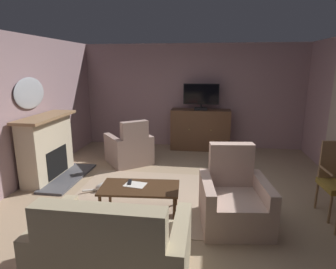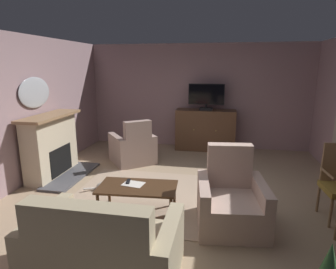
# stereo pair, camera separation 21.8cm
# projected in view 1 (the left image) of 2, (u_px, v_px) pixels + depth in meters

# --- Properties ---
(ground_plane) EXTENTS (6.18, 7.04, 0.04)m
(ground_plane) POSITION_uv_depth(u_px,v_px,m) (178.00, 201.00, 4.58)
(ground_plane) COLOR tan
(wall_back) EXTENTS (6.18, 0.10, 2.62)m
(wall_back) POSITION_uv_depth(u_px,v_px,m) (192.00, 96.00, 7.42)
(wall_back) COLOR gray
(wall_back) RESTS_ON ground_plane
(wall_left) EXTENTS (0.10, 7.04, 2.62)m
(wall_left) POSITION_uv_depth(u_px,v_px,m) (6.00, 114.00, 4.66)
(wall_left) COLOR gray
(wall_left) RESTS_ON ground_plane
(rug_central) EXTENTS (2.71, 2.15, 0.01)m
(rug_central) POSITION_uv_depth(u_px,v_px,m) (156.00, 198.00, 4.64)
(rug_central) COLOR tan
(rug_central) RESTS_ON ground_plane
(fireplace) EXTENTS (0.84, 1.46, 1.20)m
(fireplace) POSITION_uv_depth(u_px,v_px,m) (48.00, 149.00, 5.35)
(fireplace) COLOR #4C4C51
(fireplace) RESTS_ON ground_plane
(wall_mirror_oval) EXTENTS (0.06, 0.89, 0.56)m
(wall_mirror_oval) POSITION_uv_depth(u_px,v_px,m) (30.00, 93.00, 5.14)
(wall_mirror_oval) COLOR #B2B7BF
(tv_cabinet) EXTENTS (1.46, 0.51, 1.02)m
(tv_cabinet) POSITION_uv_depth(u_px,v_px,m) (200.00, 130.00, 7.24)
(tv_cabinet) COLOR #402A1C
(tv_cabinet) RESTS_ON ground_plane
(television) EXTENTS (0.86, 0.20, 0.64)m
(television) POSITION_uv_depth(u_px,v_px,m) (201.00, 96.00, 6.99)
(television) COLOR black
(television) RESTS_ON tv_cabinet
(coffee_table) EXTENTS (1.16, 0.67, 0.40)m
(coffee_table) POSITION_uv_depth(u_px,v_px,m) (140.00, 189.00, 4.10)
(coffee_table) COLOR #422B19
(coffee_table) RESTS_ON ground_plane
(tv_remote) EXTENTS (0.08, 0.18, 0.02)m
(tv_remote) POSITION_uv_depth(u_px,v_px,m) (130.00, 182.00, 4.22)
(tv_remote) COLOR black
(tv_remote) RESTS_ON coffee_table
(folded_newspaper) EXTENTS (0.33, 0.26, 0.01)m
(folded_newspaper) POSITION_uv_depth(u_px,v_px,m) (135.00, 185.00, 4.16)
(folded_newspaper) COLOR silver
(folded_newspaper) RESTS_ON coffee_table
(sofa_floral) EXTENTS (1.46, 0.92, 0.96)m
(sofa_floral) POSITION_uv_depth(u_px,v_px,m) (113.00, 253.00, 2.78)
(sofa_floral) COLOR tan
(sofa_floral) RESTS_ON ground_plane
(armchair_near_window) EXTENTS (1.19, 1.19, 0.98)m
(armchair_near_window) POSITION_uv_depth(u_px,v_px,m) (130.00, 149.00, 6.24)
(armchair_near_window) COLOR #A3897F
(armchair_near_window) RESTS_ON ground_plane
(armchair_in_far_corner) EXTENTS (0.97, 1.01, 1.03)m
(armchair_in_far_corner) POSITION_uv_depth(u_px,v_px,m) (234.00, 200.00, 3.86)
(armchair_in_far_corner) COLOR #BC9E8E
(armchair_in_far_corner) RESTS_ON ground_plane
(cat) EXTENTS (0.64, 0.43, 0.18)m
(cat) POSITION_uv_depth(u_px,v_px,m) (109.00, 185.00, 4.92)
(cat) COLOR beige
(cat) RESTS_ON ground_plane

